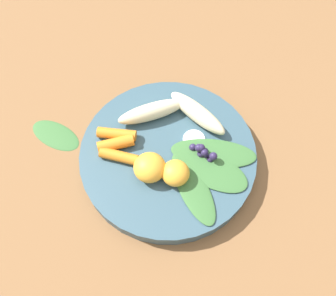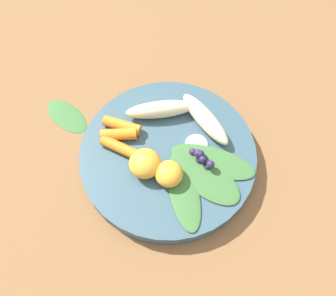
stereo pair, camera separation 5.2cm
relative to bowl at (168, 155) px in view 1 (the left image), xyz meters
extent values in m
plane|color=brown|center=(0.00, 0.00, -0.01)|extent=(2.40, 2.40, 0.00)
cylinder|color=#385666|center=(0.00, 0.00, 0.00)|extent=(0.29, 0.29, 0.03)
ellipsoid|color=beige|center=(-0.02, 0.07, 0.03)|extent=(0.12, 0.06, 0.03)
ellipsoid|color=beige|center=(0.05, 0.06, 0.03)|extent=(0.10, 0.11, 0.03)
ellipsoid|color=#F4A833|center=(0.01, -0.05, 0.03)|extent=(0.04, 0.04, 0.03)
ellipsoid|color=#F4A833|center=(-0.03, -0.04, 0.03)|extent=(0.05, 0.05, 0.04)
cylinder|color=orange|center=(-0.08, 0.03, 0.02)|extent=(0.07, 0.03, 0.02)
cylinder|color=orange|center=(-0.08, 0.02, 0.02)|extent=(0.06, 0.03, 0.02)
cylinder|color=orange|center=(-0.08, -0.01, 0.02)|extent=(0.06, 0.04, 0.02)
sphere|color=#2D234C|center=(0.06, -0.02, 0.02)|extent=(0.01, 0.01, 0.01)
sphere|color=#2D234C|center=(0.05, -0.01, 0.02)|extent=(0.01, 0.01, 0.01)
sphere|color=#2D234C|center=(0.05, -0.01, 0.02)|extent=(0.01, 0.01, 0.01)
sphere|color=#2D234C|center=(0.06, -0.02, 0.02)|extent=(0.01, 0.01, 0.01)
sphere|color=#2D234C|center=(0.06, -0.01, 0.02)|extent=(0.01, 0.01, 0.01)
sphere|color=#2D234C|center=(0.04, 0.00, 0.02)|extent=(0.01, 0.01, 0.01)
sphere|color=#2D234C|center=(0.06, -0.01, 0.02)|extent=(0.01, 0.01, 0.01)
sphere|color=#2D234C|center=(0.05, -0.01, 0.03)|extent=(0.01, 0.01, 0.01)
sphere|color=#2D234C|center=(0.05, -0.01, 0.03)|extent=(0.01, 0.01, 0.01)
sphere|color=#2D234C|center=(0.07, -0.02, 0.03)|extent=(0.01, 0.01, 0.01)
sphere|color=#2D234C|center=(0.06, -0.01, 0.02)|extent=(0.01, 0.01, 0.01)
sphere|color=#2D234C|center=(0.06, -0.02, 0.03)|extent=(0.01, 0.01, 0.01)
cylinder|color=white|center=(0.04, 0.02, 0.02)|extent=(0.04, 0.04, 0.00)
ellipsoid|color=#3D7038|center=(0.03, -0.07, 0.02)|extent=(0.08, 0.14, 0.01)
ellipsoid|color=#3D7038|center=(0.06, -0.04, 0.02)|extent=(0.14, 0.12, 0.01)
ellipsoid|color=#3D7038|center=(0.07, -0.01, 0.02)|extent=(0.14, 0.08, 0.01)
ellipsoid|color=#3D7038|center=(-0.19, 0.06, -0.01)|extent=(0.11, 0.09, 0.01)
camera|label=1|loc=(-0.02, -0.25, 0.48)|focal=35.08mm
camera|label=2|loc=(0.03, -0.25, 0.48)|focal=35.08mm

